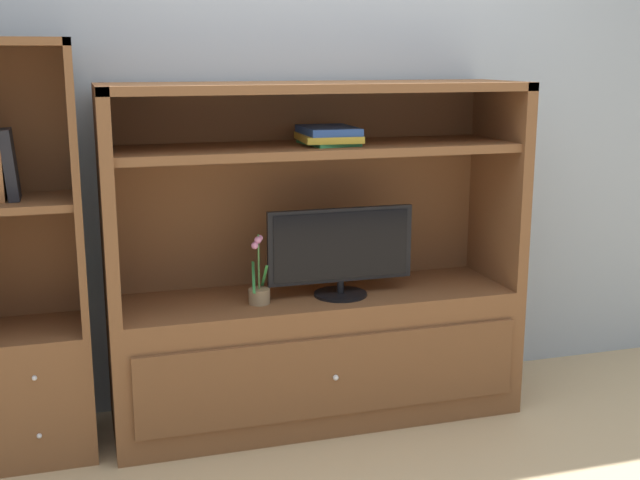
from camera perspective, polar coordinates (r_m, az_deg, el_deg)
name	(u,v)px	position (r m, az deg, el deg)	size (l,w,h in m)	color
ground_plane	(345,455)	(3.39, 1.77, -14.89)	(8.00, 8.00, 0.00)	tan
painted_rear_wall	(294,96)	(3.72, -1.81, 10.11)	(6.00, 0.10, 2.80)	#9EA8B2
media_console	(316,315)	(3.57, -0.27, -5.30)	(1.78, 0.54, 1.47)	brown
tv_monitor	(341,250)	(3.45, 1.47, -0.74)	(0.64, 0.23, 0.38)	black
potted_plant	(259,289)	(3.38, -4.32, -3.44)	(0.09, 0.14, 0.30)	#8C7251
magazine_stack	(328,135)	(3.41, 0.59, 7.39)	(0.26, 0.32, 0.07)	#338C4C
bookshelf_tall	(34,321)	(3.42, -19.54, -5.41)	(0.43, 0.41, 1.64)	brown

